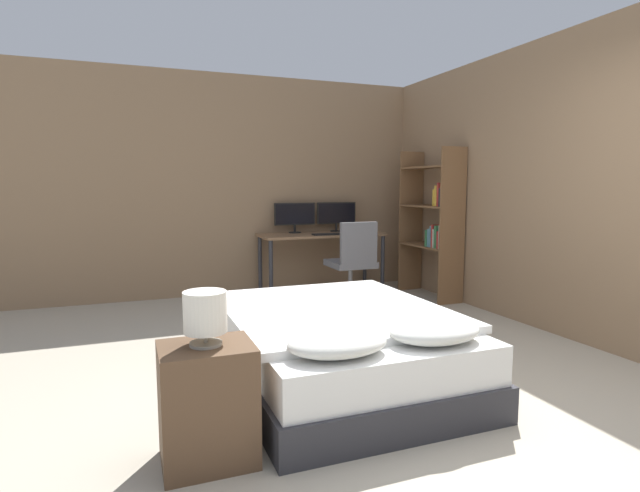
{
  "coord_description": "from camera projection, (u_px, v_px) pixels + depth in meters",
  "views": [
    {
      "loc": [
        -1.78,
        -1.94,
        1.34
      ],
      "look_at": [
        0.0,
        2.7,
        0.75
      ],
      "focal_mm": 28.0,
      "sensor_mm": 36.0,
      "label": 1
    }
  ],
  "objects": [
    {
      "name": "ground_plane",
      "position": [
        506.0,
        446.0,
        2.59
      ],
      "size": [
        20.0,
        20.0,
        0.0
      ],
      "primitive_type": "plane",
      "color": "#B2A893"
    },
    {
      "name": "wall_back",
      "position": [
        276.0,
        186.0,
        6.38
      ],
      "size": [
        12.0,
        0.06,
        2.7
      ],
      "color": "#8E7051",
      "rests_on": "ground_plane"
    },
    {
      "name": "wall_side_right",
      "position": [
        559.0,
        186.0,
        4.48
      ],
      "size": [
        0.06,
        12.0,
        2.7
      ],
      "color": "#8E7051",
      "rests_on": "ground_plane"
    },
    {
      "name": "bed",
      "position": [
        339.0,
        346.0,
        3.41
      ],
      "size": [
        1.45,
        1.9,
        0.59
      ],
      "color": "#2D2D33",
      "rests_on": "ground_plane"
    },
    {
      "name": "nightstand",
      "position": [
        208.0,
        404.0,
        2.42
      ],
      "size": [
        0.45,
        0.36,
        0.59
      ],
      "color": "brown",
      "rests_on": "ground_plane"
    },
    {
      "name": "bedside_lamp",
      "position": [
        205.0,
        313.0,
        2.37
      ],
      "size": [
        0.21,
        0.21,
        0.26
      ],
      "color": "gray",
      "rests_on": "nightstand"
    },
    {
      "name": "desk",
      "position": [
        322.0,
        241.0,
        6.28
      ],
      "size": [
        1.57,
        0.61,
        0.76
      ],
      "color": "#846042",
      "rests_on": "ground_plane"
    },
    {
      "name": "monitor_left",
      "position": [
        295.0,
        215.0,
        6.33
      ],
      "size": [
        0.54,
        0.16,
        0.38
      ],
      "color": "black",
      "rests_on": "desk"
    },
    {
      "name": "monitor_right",
      "position": [
        336.0,
        214.0,
        6.54
      ],
      "size": [
        0.54,
        0.16,
        0.38
      ],
      "color": "black",
      "rests_on": "desk"
    },
    {
      "name": "keyboard",
      "position": [
        328.0,
        234.0,
        6.09
      ],
      "size": [
        0.37,
        0.13,
        0.02
      ],
      "color": "black",
      "rests_on": "desk"
    },
    {
      "name": "computer_mouse",
      "position": [
        348.0,
        233.0,
        6.18
      ],
      "size": [
        0.07,
        0.05,
        0.04
      ],
      "color": "black",
      "rests_on": "desk"
    },
    {
      "name": "office_chair",
      "position": [
        352.0,
        270.0,
        5.71
      ],
      "size": [
        0.52,
        0.52,
        0.95
      ],
      "color": "black",
      "rests_on": "ground_plane"
    },
    {
      "name": "bookshelf",
      "position": [
        435.0,
        219.0,
        5.93
      ],
      "size": [
        0.34,
        0.91,
        1.79
      ],
      "color": "brown",
      "rests_on": "ground_plane"
    }
  ]
}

